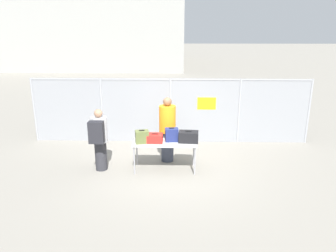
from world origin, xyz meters
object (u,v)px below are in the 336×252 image
object	(u,v)px
inspection_table	(165,145)
suitcase_olive	(142,137)
suitcase_navy	(172,135)
suitcase_black	(188,137)
suitcase_red	(155,138)
utility_trailer	(231,113)
traveler_hooded	(99,138)
security_worker_near	(167,129)

from	to	relation	value
inspection_table	suitcase_olive	size ratio (longest dim) A/B	4.40
suitcase_navy	suitcase_black	world-z (taller)	suitcase_navy
suitcase_olive	suitcase_navy	bearing A→B (deg)	11.37
suitcase_red	suitcase_navy	size ratio (longest dim) A/B	1.11
suitcase_black	utility_trailer	xyz separation A→B (m)	(1.84, 4.42, -0.53)
traveler_hooded	suitcase_red	bearing A→B (deg)	11.40
traveler_hooded	utility_trailer	distance (m)	6.19
utility_trailer	suitcase_olive	bearing A→B (deg)	-124.08
suitcase_olive	security_worker_near	distance (m)	0.95
suitcase_red	security_worker_near	bearing A→B (deg)	63.27
suitcase_olive	suitcase_black	xyz separation A→B (m)	(1.21, 0.10, -0.02)
suitcase_olive	suitcase_black	bearing A→B (deg)	4.94
inspection_table	suitcase_olive	xyz separation A→B (m)	(-0.59, -0.07, 0.23)
suitcase_navy	utility_trailer	size ratio (longest dim) A/B	0.09
inspection_table	suitcase_navy	distance (m)	0.31
suitcase_red	security_worker_near	size ratio (longest dim) A/B	0.22
traveler_hooded	suitcase_black	bearing A→B (deg)	10.78
inspection_table	security_worker_near	xyz separation A→B (m)	(0.05, 0.63, 0.24)
suitcase_navy	suitcase_olive	bearing A→B (deg)	-168.63
inspection_table	utility_trailer	xyz separation A→B (m)	(2.47, 4.45, -0.32)
suitcase_olive	suitcase_black	world-z (taller)	suitcase_olive
suitcase_navy	traveler_hooded	size ratio (longest dim) A/B	0.22
suitcase_olive	security_worker_near	world-z (taller)	security_worker_near
inspection_table	suitcase_navy	size ratio (longest dim) A/B	4.52
suitcase_black	security_worker_near	world-z (taller)	security_worker_near
suitcase_navy	suitcase_black	size ratio (longest dim) A/B	0.70
inspection_table	traveler_hooded	size ratio (longest dim) A/B	1.01
traveler_hooded	security_worker_near	size ratio (longest dim) A/B	0.90
suitcase_red	suitcase_black	world-z (taller)	suitcase_black
utility_trailer	security_worker_near	bearing A→B (deg)	-122.26
suitcase_olive	traveler_hooded	bearing A→B (deg)	-179.29
suitcase_olive	utility_trailer	size ratio (longest dim) A/B	0.09
suitcase_olive	utility_trailer	bearing A→B (deg)	55.92
inspection_table	traveler_hooded	world-z (taller)	traveler_hooded
suitcase_red	security_worker_near	xyz separation A→B (m)	(0.31, 0.62, 0.06)
suitcase_navy	inspection_table	bearing A→B (deg)	-153.85
suitcase_navy	utility_trailer	world-z (taller)	suitcase_navy
inspection_table	traveler_hooded	distance (m)	1.73
suitcase_red	suitcase_olive	bearing A→B (deg)	-167.12
security_worker_near	utility_trailer	world-z (taller)	security_worker_near
suitcase_red	traveler_hooded	world-z (taller)	traveler_hooded
inspection_table	suitcase_olive	bearing A→B (deg)	-173.50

